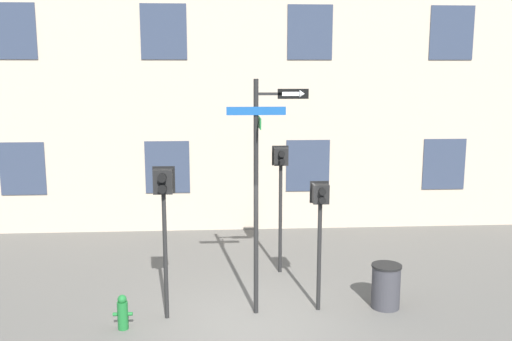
# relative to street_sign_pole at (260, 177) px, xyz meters

# --- Properties ---
(ground_plane) EXTENTS (60.00, 60.00, 0.00)m
(ground_plane) POSITION_rel_street_sign_pole_xyz_m (-0.23, -0.54, -2.65)
(ground_plane) COLOR #595651
(building_facade) EXTENTS (24.00, 0.63, 11.19)m
(building_facade) POSITION_rel_street_sign_pole_xyz_m (-0.23, 6.04, 2.94)
(building_facade) COLOR tan
(building_facade) RESTS_ON ground_plane
(street_sign_pole) EXTENTS (1.48, 0.74, 4.44)m
(street_sign_pole) POSITION_rel_street_sign_pole_xyz_m (0.00, 0.00, 0.00)
(street_sign_pole) COLOR black
(street_sign_pole) RESTS_ON ground_plane
(pedestrian_signal_left) EXTENTS (0.40, 0.40, 2.87)m
(pedestrian_signal_left) POSITION_rel_street_sign_pole_xyz_m (-1.76, -0.12, -0.37)
(pedestrian_signal_left) COLOR black
(pedestrian_signal_left) RESTS_ON ground_plane
(pedestrian_signal_right) EXTENTS (0.36, 0.40, 2.52)m
(pedestrian_signal_right) POSITION_rel_street_sign_pole_xyz_m (1.14, 0.07, -0.70)
(pedestrian_signal_right) COLOR black
(pedestrian_signal_right) RESTS_ON ground_plane
(pedestrian_signal_across) EXTENTS (0.37, 0.40, 2.91)m
(pedestrian_signal_across) POSITION_rel_street_sign_pole_xyz_m (0.61, 2.18, -0.38)
(pedestrian_signal_across) COLOR black
(pedestrian_signal_across) RESTS_ON ground_plane
(fire_hydrant) EXTENTS (0.35, 0.19, 0.65)m
(fire_hydrant) POSITION_rel_street_sign_pole_xyz_m (-2.51, -0.54, -2.34)
(fire_hydrant) COLOR #196028
(fire_hydrant) RESTS_ON ground_plane
(trash_bin) EXTENTS (0.58, 0.58, 0.87)m
(trash_bin) POSITION_rel_street_sign_pole_xyz_m (2.46, 0.09, -2.22)
(trash_bin) COLOR #333338
(trash_bin) RESTS_ON ground_plane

